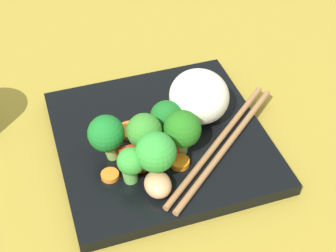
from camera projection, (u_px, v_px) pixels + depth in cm
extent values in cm
cube|color=olive|center=(161.00, 150.00, 64.08)|extent=(110.00, 110.00, 2.00)
cube|color=black|center=(161.00, 140.00, 62.84)|extent=(25.57, 25.57, 1.61)
ellipsoid|color=white|center=(199.00, 96.00, 62.63)|extent=(8.11, 8.39, 6.50)
cylinder|color=#7EB351|center=(110.00, 150.00, 58.78)|extent=(2.03, 1.70, 2.67)
sphere|color=#187227|center=(106.00, 133.00, 57.09)|extent=(4.25, 4.25, 4.25)
cylinder|color=#5E9045|center=(144.00, 148.00, 58.79)|extent=(2.26, 2.06, 2.95)
sphere|color=#36842B|center=(144.00, 131.00, 57.02)|extent=(4.07, 4.07, 4.07)
cylinder|color=#59944B|center=(156.00, 169.00, 56.34)|extent=(2.21, 2.14, 3.05)
sphere|color=green|center=(156.00, 152.00, 54.28)|extent=(4.51, 4.51, 4.51)
cylinder|color=#62B04F|center=(130.00, 173.00, 56.33)|extent=(2.39, 2.28, 2.40)
sphere|color=green|center=(131.00, 161.00, 54.69)|extent=(3.10, 3.10, 3.10)
cylinder|color=#5D9842|center=(165.00, 128.00, 62.13)|extent=(1.97, 2.00, 1.49)
sphere|color=#196721|center=(165.00, 115.00, 60.70)|extent=(3.94, 3.94, 3.94)
cylinder|color=#7CB85A|center=(181.00, 143.00, 59.50)|extent=(2.39, 2.34, 2.66)
sphere|color=#236E19|center=(182.00, 129.00, 57.66)|extent=(4.39, 4.39, 4.39)
cylinder|color=orange|center=(180.00, 162.00, 58.53)|extent=(3.18, 3.18, 0.70)
cylinder|color=orange|center=(130.00, 130.00, 62.54)|extent=(3.73, 3.73, 0.54)
cylinder|color=orange|center=(110.00, 175.00, 57.16)|extent=(2.68, 2.68, 0.59)
cube|color=red|center=(132.00, 160.00, 57.90)|extent=(2.57, 2.87, 2.07)
cube|color=red|center=(164.00, 148.00, 59.48)|extent=(2.88, 2.56, 1.70)
ellipsoid|color=tan|center=(148.00, 134.00, 61.13)|extent=(3.39, 3.40, 1.77)
ellipsoid|color=tan|center=(158.00, 184.00, 55.03)|extent=(3.01, 3.65, 2.37)
cylinder|color=#9D6E42|center=(227.00, 146.00, 60.44)|extent=(18.37, 15.95, 0.75)
cylinder|color=#9D6E42|center=(218.00, 142.00, 60.91)|extent=(18.37, 15.95, 0.75)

